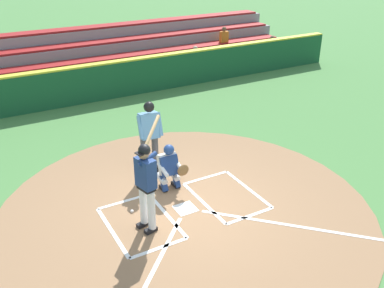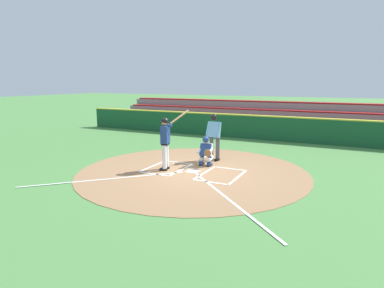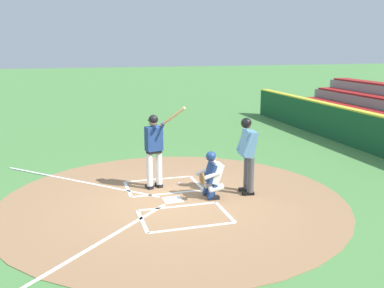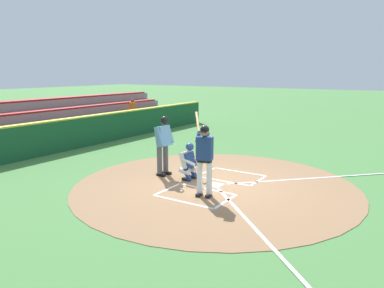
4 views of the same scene
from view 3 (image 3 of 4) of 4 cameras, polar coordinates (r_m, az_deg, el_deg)
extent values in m
plane|color=#4C8442|center=(10.23, -2.53, -7.36)|extent=(120.00, 120.00, 0.00)
cylinder|color=#99704C|center=(10.23, -2.53, -7.33)|extent=(8.00, 8.00, 0.01)
cube|color=white|center=(10.22, -2.53, -7.28)|extent=(0.44, 0.44, 0.01)
cube|color=white|center=(9.53, 4.32, -8.84)|extent=(1.20, 0.08, 0.01)
cube|color=white|center=(9.10, -6.52, -9.98)|extent=(1.20, 0.08, 0.01)
cube|color=white|center=(9.81, -1.90, -8.15)|extent=(0.08, 1.80, 0.01)
cube|color=white|center=(8.74, 0.09, -10.88)|extent=(0.08, 1.80, 0.01)
cube|color=white|center=(11.40, 0.62, -5.10)|extent=(1.20, 0.08, 0.01)
cube|color=white|center=(11.04, -8.40, -5.85)|extent=(1.20, 0.08, 0.01)
cube|color=white|center=(10.63, -3.11, -6.47)|extent=(0.08, 1.80, 0.01)
cube|color=white|center=(11.75, -4.45, -4.59)|extent=(0.08, 1.80, 0.01)
cube|color=white|center=(11.96, -14.83, -4.68)|extent=(3.73, 3.73, 0.01)
cube|color=white|center=(8.04, -13.88, -13.50)|extent=(3.73, 3.73, 0.01)
cylinder|color=white|center=(10.87, -5.56, -3.39)|extent=(0.15, 0.15, 0.84)
cube|color=black|center=(11.04, -5.60, -5.61)|extent=(0.28, 0.18, 0.09)
cylinder|color=white|center=(10.98, -4.32, -3.21)|extent=(0.15, 0.15, 0.84)
cube|color=black|center=(11.14, -4.37, -5.41)|extent=(0.28, 0.18, 0.09)
cube|color=black|center=(10.80, -4.99, -0.91)|extent=(0.29, 0.38, 0.10)
cube|color=navy|center=(10.73, -5.02, 0.70)|extent=(0.32, 0.44, 0.60)
sphere|color=#9E7051|center=(10.67, -5.11, 2.87)|extent=(0.21, 0.21, 0.21)
sphere|color=black|center=(10.64, -5.07, 3.23)|extent=(0.23, 0.23, 0.23)
cube|color=black|center=(10.75, -5.31, 3.13)|extent=(0.15, 0.19, 0.02)
cylinder|color=navy|center=(10.63, -5.01, 2.12)|extent=(0.44, 0.19, 0.21)
cylinder|color=navy|center=(10.71, -3.99, 2.23)|extent=(0.28, 0.15, 0.29)
cylinder|color=tan|center=(10.40, -2.50, 3.60)|extent=(0.61, 0.50, 0.53)
cylinder|color=tan|center=(10.65, -3.95, 2.49)|extent=(0.10, 0.11, 0.08)
cube|color=black|center=(10.24, 2.85, -7.07)|extent=(0.12, 0.26, 0.09)
cube|color=navy|center=(10.17, 2.65, -6.27)|extent=(0.12, 0.24, 0.37)
cylinder|color=silver|center=(10.18, 3.19, -5.79)|extent=(0.15, 0.36, 0.21)
cube|color=black|center=(10.52, 2.26, -6.50)|extent=(0.12, 0.26, 0.09)
cube|color=navy|center=(10.46, 2.06, -5.72)|extent=(0.12, 0.24, 0.37)
cylinder|color=silver|center=(10.47, 2.59, -5.26)|extent=(0.15, 0.36, 0.21)
cube|color=silver|center=(10.22, 2.96, -3.71)|extent=(0.40, 0.36, 0.52)
cube|color=navy|center=(10.19, 2.37, -3.76)|extent=(0.42, 0.22, 0.46)
sphere|color=tan|center=(10.10, 2.61, -1.73)|extent=(0.21, 0.21, 0.21)
sphere|color=navy|center=(10.09, 2.50, -1.63)|extent=(0.24, 0.24, 0.24)
cylinder|color=silver|center=(9.99, 2.42, -4.21)|extent=(0.09, 0.45, 0.20)
cylinder|color=silver|center=(10.36, 1.70, -3.59)|extent=(0.09, 0.45, 0.20)
ellipsoid|color=brown|center=(9.94, 1.33, -4.48)|extent=(0.28, 0.10, 0.28)
cylinder|color=#4C4C51|center=(10.48, 7.67, -4.02)|extent=(0.16, 0.16, 0.86)
cube|color=black|center=(10.61, 7.34, -6.44)|extent=(0.16, 0.29, 0.09)
cylinder|color=#4C4C51|center=(10.74, 7.20, -3.59)|extent=(0.16, 0.16, 0.86)
cube|color=black|center=(10.86, 6.88, -5.96)|extent=(0.16, 0.29, 0.09)
cube|color=#5B8EB7|center=(10.41, 7.34, 0.09)|extent=(0.47, 0.40, 0.66)
sphere|color=brown|center=(10.30, 7.20, 2.63)|extent=(0.22, 0.22, 0.22)
sphere|color=black|center=(10.29, 7.10, 2.74)|extent=(0.25, 0.25, 0.25)
cylinder|color=#5B8EB7|center=(10.16, 7.34, -0.06)|extent=(0.13, 0.29, 0.56)
cylinder|color=#5B8EB7|center=(10.60, 6.53, 0.51)|extent=(0.13, 0.29, 0.56)
sphere|color=white|center=(11.28, -1.65, -5.19)|extent=(0.07, 0.07, 0.07)
camera|label=1|loc=(13.86, -37.19, 17.76)|focal=40.33mm
camera|label=2|loc=(8.89, -75.87, 0.30)|focal=30.58mm
camera|label=4|loc=(18.33, -24.92, 10.69)|focal=34.35mm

